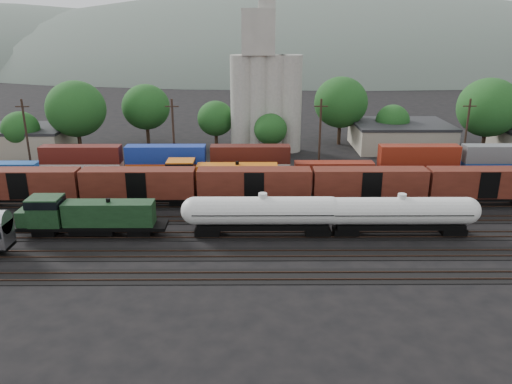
{
  "coord_description": "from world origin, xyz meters",
  "views": [
    {
      "loc": [
        1.02,
        -58.31,
        23.38
      ],
      "look_at": [
        1.39,
        2.0,
        3.0
      ],
      "focal_mm": 35.0,
      "sensor_mm": 36.0,
      "label": 1
    }
  ],
  "objects_px": {
    "green_locomotive": "(83,215)",
    "tank_car_a": "(263,212)",
    "orange_locomotive": "(215,176)",
    "grain_silo": "(265,92)"
  },
  "relations": [
    {
      "from": "grain_silo",
      "to": "tank_car_a",
      "type": "bearing_deg",
      "value": -91.63
    },
    {
      "from": "grain_silo",
      "to": "orange_locomotive",
      "type": "bearing_deg",
      "value": -106.64
    },
    {
      "from": "green_locomotive",
      "to": "tank_car_a",
      "type": "height_order",
      "value": "tank_car_a"
    },
    {
      "from": "green_locomotive",
      "to": "tank_car_a",
      "type": "xyz_separation_m",
      "value": [
        20.54,
        0.0,
        0.33
      ]
    },
    {
      "from": "green_locomotive",
      "to": "grain_silo",
      "type": "bearing_deg",
      "value": 62.1
    },
    {
      "from": "orange_locomotive",
      "to": "grain_silo",
      "type": "height_order",
      "value": "grain_silo"
    },
    {
      "from": "orange_locomotive",
      "to": "tank_car_a",
      "type": "bearing_deg",
      "value": -66.25
    },
    {
      "from": "tank_car_a",
      "to": "orange_locomotive",
      "type": "xyz_separation_m",
      "value": [
        -6.6,
        15.0,
        -0.19
      ]
    },
    {
      "from": "orange_locomotive",
      "to": "grain_silo",
      "type": "distance_m",
      "value": 28.45
    },
    {
      "from": "tank_car_a",
      "to": "grain_silo",
      "type": "distance_m",
      "value": 41.86
    }
  ]
}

